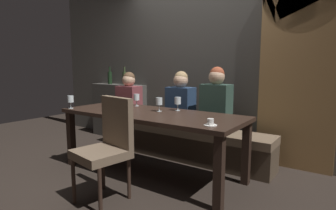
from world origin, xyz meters
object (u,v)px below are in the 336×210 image
(wine_bottle_dark_red, at_px, (110,77))
(wine_bottle_pale_label, at_px, (125,78))
(chair_near_side, at_px, (108,142))
(espresso_cup, at_px, (210,123))
(diner_redhead, at_px, (129,97))
(wine_glass_far_left, at_px, (159,102))
(dessert_plate, at_px, (115,103))
(banquette_bench, at_px, (182,142))
(wine_glass_end_right, at_px, (178,101))
(wine_glass_center_front, at_px, (71,99))
(dining_table, at_px, (151,120))
(diner_bearded, at_px, (181,100))
(wine_glass_near_left, at_px, (137,97))
(diner_far_end, at_px, (216,101))

(wine_bottle_dark_red, xyz_separation_m, wine_bottle_pale_label, (0.33, 0.04, 0.00))
(chair_near_side, distance_m, espresso_cup, 0.98)
(diner_redhead, distance_m, wine_glass_far_left, 1.19)
(dessert_plate, bearing_deg, banquette_bench, 27.11)
(dessert_plate, bearing_deg, diner_redhead, 107.92)
(wine_glass_end_right, relative_size, wine_glass_center_front, 1.00)
(wine_bottle_dark_red, distance_m, wine_bottle_pale_label, 0.33)
(dining_table, height_order, diner_bearded, diner_bearded)
(espresso_cup, distance_m, dessert_plate, 1.82)
(wine_glass_far_left, xyz_separation_m, espresso_cup, (0.85, -0.37, -0.09))
(chair_near_side, bearing_deg, diner_redhead, 126.14)
(espresso_cup, bearing_deg, dining_table, 163.91)
(wine_bottle_pale_label, bearing_deg, chair_near_side, -50.55)
(wine_bottle_dark_red, distance_m, dessert_plate, 1.22)
(wine_glass_center_front, bearing_deg, wine_glass_near_left, 48.97)
(wine_glass_far_left, bearing_deg, wine_bottle_pale_label, 146.83)
(wine_glass_end_right, bearing_deg, diner_far_end, 53.00)
(wine_glass_end_right, relative_size, wine_glass_far_left, 1.00)
(diner_redhead, xyz_separation_m, diner_bearded, (0.96, 0.00, 0.01))
(dining_table, distance_m, espresso_cup, 0.94)
(banquette_bench, relative_size, wine_glass_center_front, 15.24)
(wine_glass_center_front, bearing_deg, diner_far_end, 34.46)
(dining_table, bearing_deg, banquette_bench, 90.00)
(dining_table, distance_m, wine_bottle_dark_red, 2.07)
(wine_bottle_pale_label, distance_m, wine_glass_center_front, 1.48)
(wine_bottle_pale_label, height_order, espresso_cup, wine_bottle_pale_label)
(dining_table, distance_m, diner_far_end, 0.88)
(chair_near_side, bearing_deg, wine_glass_center_front, 160.46)
(dining_table, relative_size, dessert_plate, 11.58)
(dining_table, bearing_deg, diner_far_end, 54.38)
(banquette_bench, height_order, wine_bottle_dark_red, wine_bottle_dark_red)
(diner_redhead, bearing_deg, wine_bottle_dark_red, 156.83)
(banquette_bench, xyz_separation_m, wine_bottle_dark_red, (-1.75, 0.33, 0.84))
(wine_bottle_dark_red, bearing_deg, wine_glass_near_left, -30.04)
(diner_bearded, bearing_deg, wine_glass_far_left, -83.06)
(diner_redhead, relative_size, espresso_cup, 6.11)
(diner_far_end, bearing_deg, wine_glass_far_left, -128.17)
(wine_glass_far_left, xyz_separation_m, dessert_plate, (-0.89, 0.15, -0.10))
(dessert_plate, bearing_deg, espresso_cup, -16.77)
(dining_table, relative_size, wine_bottle_dark_red, 6.75)
(espresso_cup, bearing_deg, wine_glass_near_left, 158.06)
(wine_bottle_dark_red, bearing_deg, banquette_bench, -10.74)
(dessert_plate, bearing_deg, wine_bottle_pale_label, 125.50)
(diner_bearded, distance_m, wine_glass_near_left, 0.60)
(wine_glass_end_right, relative_size, espresso_cup, 1.37)
(diner_redhead, height_order, dessert_plate, diner_redhead)
(wine_bottle_dark_red, bearing_deg, dessert_plate, -40.29)
(wine_glass_near_left, relative_size, wine_glass_far_left, 1.00)
(dining_table, distance_m, banquette_bench, 0.82)
(diner_bearded, height_order, espresso_cup, diner_bearded)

